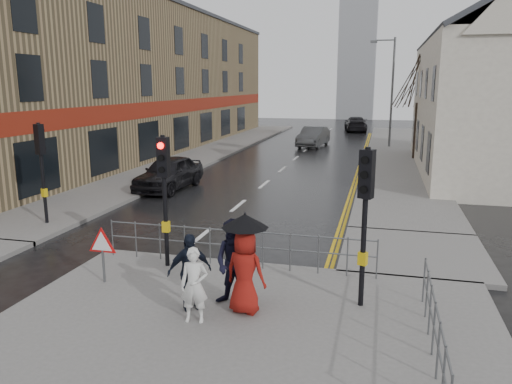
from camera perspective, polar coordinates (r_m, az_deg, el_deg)
The scene contains 23 objects.
ground at distance 13.32m, azimuth -11.20°, elevation -9.00°, with size 120.00×120.00×0.00m, color black.
near_pavement at distance 9.32m, azimuth -3.28°, elevation -18.04°, with size 10.00×9.00×0.14m, color #605E5B.
left_pavement at distance 36.51m, azimuth -5.05°, elevation 4.76°, with size 4.00×44.00×0.14m, color #605E5B.
right_pavement at distance 36.49m, azimuth 15.77°, elevation 4.35°, with size 4.00×40.00×0.14m, color #605E5B.
pavement_bridge_right at distance 14.96m, azimuth 17.56°, elevation -6.67°, with size 4.00×4.20×0.14m, color #605E5B.
building_left_terrace at distance 37.49m, azimuth -13.86°, elevation 12.21°, with size 8.00×42.00×10.00m, color olive.
church_tower at distance 73.40m, azimuth 11.52°, elevation 15.27°, with size 5.00×5.00×18.00m, color gray.
traffic_signal_near_left at distance 12.74m, azimuth -10.46°, elevation 1.57°, with size 0.28×0.27×3.40m.
traffic_signal_near_right at distance 10.43m, azimuth 12.40°, elevation -0.85°, with size 0.34×0.33×3.40m.
traffic_signal_far_left at distance 18.07m, azimuth -23.35°, elevation 3.87°, with size 0.34×0.33×3.40m.
guard_railing_front at distance 12.89m, azimuth -2.31°, elevation -5.44°, with size 7.14×0.04×1.00m.
guard_railing_side at distance 9.34m, azimuth 19.74°, elevation -13.35°, with size 0.04×4.54×1.00m.
warning_sign at distance 12.34m, azimuth -17.18°, elevation -5.91°, with size 0.80×0.07×1.35m.
street_lamp at distance 39.17m, azimuth 15.06°, elevation 11.71°, with size 1.83×0.25×8.00m.
tree_near at distance 33.23m, azimuth 18.16°, elevation 12.25°, with size 2.40×2.40×6.58m.
tree_far at distance 41.25m, azimuth 18.10°, elevation 11.14°, with size 2.40×2.40×5.64m.
pedestrian_a at distance 10.04m, azimuth -7.07°, elevation -10.52°, with size 0.55×0.36×1.52m, color silver.
pedestrian_b at distance 10.57m, azimuth -2.41°, elevation -8.16°, with size 0.92×0.72×1.89m, color black.
pedestrian_with_umbrella at distance 10.21m, azimuth -1.26°, elevation -7.79°, with size 0.96×0.96×2.10m.
pedestrian_d at distance 10.60m, azimuth -7.61°, elevation -8.99°, with size 0.95×0.40×1.62m, color black.
car_parked at distance 23.36m, azimuth -9.92°, elevation 2.16°, with size 1.81×4.49×1.53m, color black.
car_mid at distance 39.41m, azimuth 6.57°, elevation 6.30°, with size 1.63×4.66×1.54m, color #4B4D51.
car_far at distance 52.92m, azimuth 11.31°, elevation 7.62°, with size 2.13×5.24×1.52m, color black.
Camera 1 is at (5.47, -11.17, 4.76)m, focal length 35.00 mm.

